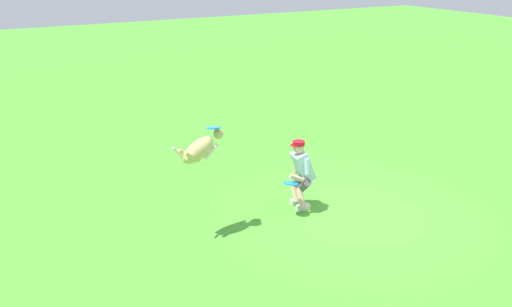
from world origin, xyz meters
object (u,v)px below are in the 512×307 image
Objects in this scene: person at (301,172)px; frisbee_flying at (214,128)px; dog at (201,149)px; frisbee_held at (291,183)px.

frisbee_flying is (1.68, -0.10, 1.07)m from person.
dog reaches higher than frisbee_held.
dog is 4.48× the size of frisbee_flying.
person is at bearing 176.50° from frisbee_flying.
dog is at bearing 7.54° from person.
frisbee_flying is at bearing -4.79° from dog.
frisbee_flying is 1.79m from frisbee_held.
frisbee_flying reaches higher than person.
dog is at bearing 7.93° from frisbee_flying.
person is 1.99m from frisbee_flying.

